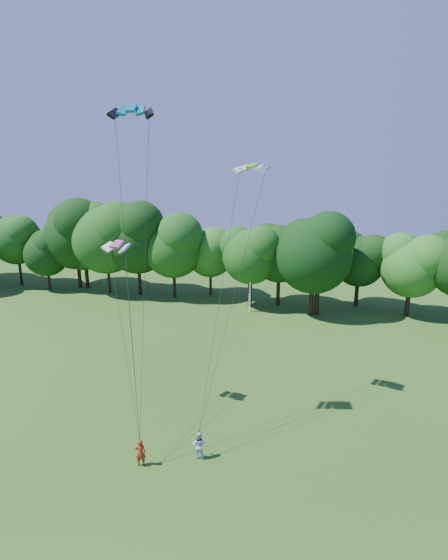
# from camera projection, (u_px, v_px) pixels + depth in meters

# --- Properties ---
(ground) EXTENTS (160.00, 160.00, 0.00)m
(ground) POSITION_uv_depth(u_px,v_px,m) (162.00, 514.00, 22.08)
(ground) COLOR #2D5015
(ground) RESTS_ON ground
(utility_pole) EXTENTS (1.79, 0.22, 8.93)m
(utility_pole) POSITION_uv_depth(u_px,v_px,m) (250.00, 275.00, 51.26)
(utility_pole) COLOR silver
(utility_pole) RESTS_ON ground
(kite_flyer_left) EXTENTS (0.70, 0.53, 1.71)m
(kite_flyer_left) POSITION_uv_depth(u_px,v_px,m) (140.00, 453.00, 25.49)
(kite_flyer_left) COLOR #A52915
(kite_flyer_left) RESTS_ON ground
(kite_flyer_right) EXTENTS (0.87, 0.69, 1.70)m
(kite_flyer_right) POSITION_uv_depth(u_px,v_px,m) (199.00, 445.00, 26.19)
(kite_flyer_right) COLOR #ACCBEF
(kite_flyer_right) RESTS_ON ground
(kite_teal) EXTENTS (2.65, 1.58, 0.64)m
(kite_teal) POSITION_uv_depth(u_px,v_px,m) (132.00, 108.00, 25.07)
(kite_teal) COLOR #046A85
(kite_teal) RESTS_ON ground
(kite_green) EXTENTS (2.58, 1.65, 0.39)m
(kite_green) POSITION_uv_depth(u_px,v_px,m) (252.00, 166.00, 29.19)
(kite_green) COLOR #4AC51D
(kite_green) RESTS_ON ground
(kite_pink) EXTENTS (2.00, 1.18, 0.45)m
(kite_pink) POSITION_uv_depth(u_px,v_px,m) (117.00, 244.00, 29.29)
(kite_pink) COLOR #C43687
(kite_pink) RESTS_ON ground
(tree_back_west) EXTENTS (7.37, 7.37, 10.72)m
(tree_back_west) POSITION_uv_depth(u_px,v_px,m) (84.00, 242.00, 61.19)
(tree_back_west) COLOR #332014
(tree_back_west) RESTS_ON ground
(tree_back_center) EXTENTS (9.58, 9.58, 13.93)m
(tree_back_center) POSITION_uv_depth(u_px,v_px,m) (314.00, 242.00, 49.40)
(tree_back_center) COLOR #321E13
(tree_back_center) RESTS_ON ground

